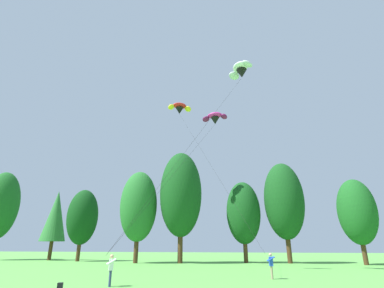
{
  "coord_description": "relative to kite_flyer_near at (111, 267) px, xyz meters",
  "views": [
    {
      "loc": [
        2.88,
        1.88,
        2.12
      ],
      "look_at": [
        -1.59,
        22.0,
        9.34
      ],
      "focal_mm": 27.41,
      "sensor_mm": 36.0,
      "label": 1
    }
  ],
  "objects": [
    {
      "name": "treeline_tree_a",
      "position": [
        -35.55,
        26.81,
        7.98
      ],
      "size": [
        5.8,
        5.8,
        14.83
      ],
      "color": "#472D19",
      "rests_on": "ground_plane"
    },
    {
      "name": "treeline_tree_b",
      "position": [
        -25.5,
        28.38,
        6.08
      ],
      "size": [
        4.09,
        4.09,
        11.31
      ],
      "color": "#472D19",
      "rests_on": "ground_plane"
    },
    {
      "name": "treeline_tree_c",
      "position": [
        -18.93,
        26.2,
        5.57
      ],
      "size": [
        4.73,
        4.73,
        10.85
      ],
      "color": "#472D19",
      "rests_on": "ground_plane"
    },
    {
      "name": "treeline_tree_d",
      "position": [
        -8.27,
        23.21,
        6.61
      ],
      "size": [
        5.19,
        5.19,
        12.57
      ],
      "color": "#472D19",
      "rests_on": "ground_plane"
    },
    {
      "name": "treeline_tree_e",
      "position": [
        -2.28,
        24.09,
        8.3
      ],
      "size": [
        5.95,
        5.95,
        15.35
      ],
      "color": "#472D19",
      "rests_on": "ground_plane"
    },
    {
      "name": "treeline_tree_f",
      "position": [
        6.3,
        26.96,
        5.73
      ],
      "size": [
        4.8,
        4.8,
        11.12
      ],
      "color": "#472D19",
      "rests_on": "ground_plane"
    },
    {
      "name": "treeline_tree_g",
      "position": [
        12.07,
        27.1,
        7.29
      ],
      "size": [
        5.5,
        5.5,
        13.69
      ],
      "color": "#472D19",
      "rests_on": "ground_plane"
    },
    {
      "name": "treeline_tree_h",
      "position": [
        20.73,
        25.25,
        5.36
      ],
      "size": [
        4.63,
        4.63,
        10.5
      ],
      "color": "#472D19",
      "rests_on": "ground_plane"
    },
    {
      "name": "kite_flyer_near",
      "position": [
        0.0,
        0.0,
        0.0
      ],
      "size": [
        0.74,
        0.75,
        1.69
      ],
      "color": "navy",
      "rests_on": "ground_plane"
    },
    {
      "name": "kite_flyer_mid",
      "position": [
        9.02,
        6.08,
        0.0
      ],
      "size": [
        0.59,
        0.62,
        1.69
      ],
      "color": "gray",
      "rests_on": "ground_plane"
    },
    {
      "name": "parafoil_kite_high_magenta",
      "position": [
        4.58,
        11.93,
        14.12
      ],
      "size": [
        6.3,
        12.69,
        14.16
      ],
      "color": "#D12893"
    },
    {
      "name": "parafoil_kite_mid_red_yellow",
      "position": [
        -1.77,
        20.83,
        20.25
      ],
      "size": [
        12.2,
        16.04,
        20.51
      ],
      "color": "red"
    },
    {
      "name": "parafoil_kite_far_white",
      "position": [
        7.65,
        10.99,
        19.06
      ],
      "size": [
        9.49,
        12.91,
        19.24
      ],
      "color": "white"
    },
    {
      "name": "backpack",
      "position": [
        -1.58,
        -2.2,
        -0.8
      ],
      "size": [
        0.36,
        0.39,
        0.4
      ],
      "primitive_type": "cube",
      "rotation": [
        0.0,
        0.0,
        2.03
      ],
      "color": "black",
      "rests_on": "ground_plane"
    }
  ]
}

